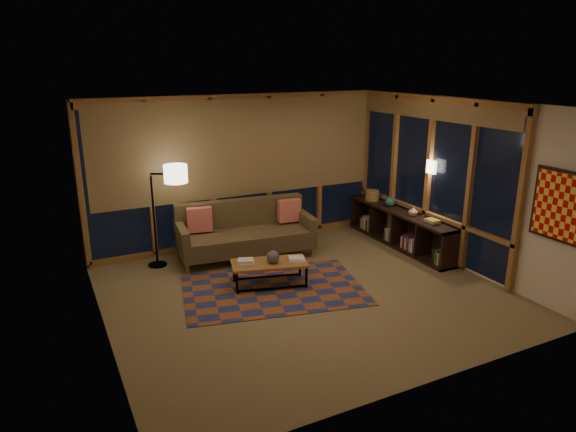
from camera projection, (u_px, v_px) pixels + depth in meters
name	position (u px, v px, depth m)	size (l,w,h in m)	color
floor	(305.00, 293.00, 7.47)	(5.50, 5.00, 0.01)	olive
ceiling	(307.00, 104.00, 6.69)	(5.50, 5.00, 0.01)	white
walls	(306.00, 204.00, 7.08)	(5.51, 5.01, 2.70)	beige
window_wall_back	(241.00, 171.00, 9.16)	(5.30, 0.16, 2.60)	#A6723E
window_wall_right	(427.00, 177.00, 8.74)	(0.16, 3.70, 2.60)	#A6723E
wall_art	(558.00, 205.00, 6.63)	(0.06, 0.74, 0.94)	red
wall_sconce	(431.00, 167.00, 8.53)	(0.12, 0.18, 0.22)	#FFF0C8
sofa	(246.00, 231.00, 8.72)	(2.27, 0.92, 0.93)	#49402A
pillow_left	(200.00, 221.00, 8.57)	(0.41, 0.14, 0.41)	red
pillow_right	(289.00, 213.00, 9.08)	(0.40, 0.13, 0.40)	red
area_rug	(273.00, 289.00, 7.59)	(2.61, 1.74, 0.01)	brown
coffee_table	(270.00, 274.00, 7.67)	(1.12, 0.51, 0.37)	#A6723E
book_stack_a	(245.00, 262.00, 7.56)	(0.21, 0.17, 0.06)	silver
book_stack_b	(297.00, 259.00, 7.68)	(0.23, 0.18, 0.05)	silver
ceramic_pot	(273.00, 257.00, 7.57)	(0.19, 0.19, 0.19)	black
floor_lamp	(154.00, 216.00, 8.24)	(0.56, 0.37, 1.69)	black
bookshelf	(400.00, 228.00, 9.30)	(0.40, 2.62, 0.65)	black
basket	(372.00, 195.00, 9.90)	(0.26, 0.26, 0.20)	#A1764C
teal_bowl	(390.00, 202.00, 9.46)	(0.18, 0.18, 0.18)	#1F615B
vase	(413.00, 211.00, 8.89)	(0.17, 0.17, 0.18)	tan
shelf_book_stack	(432.00, 222.00, 8.49)	(0.17, 0.24, 0.07)	silver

